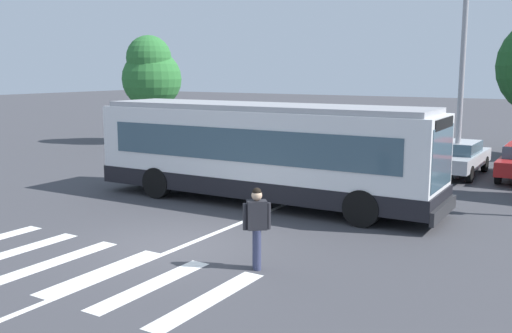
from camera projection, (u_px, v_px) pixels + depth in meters
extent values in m
plane|color=#3D3D42|center=(177.00, 245.00, 13.64)|extent=(160.00, 160.00, 0.00)
cylinder|color=black|center=(389.00, 192.00, 17.16)|extent=(1.01, 0.32, 1.00)
cylinder|color=black|center=(362.00, 208.00, 15.16)|extent=(1.01, 0.32, 1.00)
cylinder|color=black|center=(200.00, 172.00, 20.61)|extent=(1.01, 0.32, 1.00)
cylinder|color=black|center=(157.00, 183.00, 18.61)|extent=(1.01, 0.32, 1.00)
cube|color=white|center=(263.00, 151.00, 17.81)|extent=(10.86, 2.77, 2.55)
cube|color=black|center=(262.00, 183.00, 17.97)|extent=(10.97, 2.80, 0.55)
cube|color=#3D5666|center=(263.00, 141.00, 17.76)|extent=(9.56, 2.79, 0.96)
cube|color=#3D5666|center=(442.00, 157.00, 15.08)|extent=(0.09, 2.24, 1.63)
cube|color=black|center=(444.00, 123.00, 14.93)|extent=(0.10, 1.94, 0.28)
cube|color=#99999E|center=(263.00, 107.00, 17.59)|extent=(10.42, 2.56, 0.16)
cube|color=#28282B|center=(444.00, 210.00, 15.25)|extent=(0.17, 2.55, 0.36)
cylinder|color=#333856|center=(256.00, 248.00, 12.01)|extent=(0.16, 0.16, 0.85)
cylinder|color=#333856|center=(257.00, 250.00, 11.87)|extent=(0.16, 0.16, 0.85)
cube|color=#232328|center=(257.00, 215.00, 11.82)|extent=(0.47, 0.46, 0.60)
cylinder|color=#232328|center=(245.00, 217.00, 11.79)|extent=(0.10, 0.10, 0.55)
cylinder|color=#232328|center=(268.00, 216.00, 11.86)|extent=(0.10, 0.10, 0.55)
sphere|color=tan|center=(257.00, 195.00, 11.75)|extent=(0.22, 0.22, 0.22)
sphere|color=black|center=(257.00, 192.00, 11.74)|extent=(0.19, 0.19, 0.19)
cylinder|color=black|center=(326.00, 150.00, 27.48)|extent=(0.20, 0.64, 0.64)
cylinder|color=black|center=(359.00, 153.00, 26.61)|extent=(0.20, 0.64, 0.64)
cylinder|color=black|center=(299.00, 158.00, 25.13)|extent=(0.20, 0.64, 0.64)
cylinder|color=black|center=(334.00, 161.00, 24.27)|extent=(0.20, 0.64, 0.64)
cube|color=#38383D|center=(330.00, 148.00, 25.82)|extent=(1.83, 4.50, 0.52)
cube|color=#3D5666|center=(329.00, 138.00, 25.67)|extent=(1.60, 2.16, 0.44)
cube|color=#38383D|center=(329.00, 134.00, 25.64)|extent=(1.53, 1.98, 0.09)
cylinder|color=black|center=(383.00, 154.00, 26.19)|extent=(0.23, 0.65, 0.64)
cylinder|color=black|center=(419.00, 157.00, 25.26)|extent=(0.23, 0.65, 0.64)
cylinder|color=black|center=(357.00, 162.00, 23.92)|extent=(0.23, 0.65, 0.64)
cylinder|color=black|center=(395.00, 166.00, 22.99)|extent=(0.23, 0.65, 0.64)
cube|color=#196B70|center=(389.00, 152.00, 24.54)|extent=(2.05, 4.59, 0.52)
cube|color=#3D5666|center=(389.00, 141.00, 24.39)|extent=(1.71, 2.24, 0.44)
cube|color=#196B70|center=(389.00, 137.00, 24.35)|extent=(1.63, 2.06, 0.09)
cylinder|color=black|center=(443.00, 161.00, 24.34)|extent=(0.20, 0.64, 0.64)
cylinder|color=black|center=(485.00, 164.00, 23.46)|extent=(0.20, 0.64, 0.64)
cylinder|color=black|center=(424.00, 170.00, 22.00)|extent=(0.20, 0.64, 0.64)
cylinder|color=black|center=(470.00, 174.00, 21.13)|extent=(0.20, 0.64, 0.64)
cube|color=#B7BABF|center=(456.00, 159.00, 22.68)|extent=(1.85, 4.51, 0.52)
cube|color=#3D5666|center=(456.00, 147.00, 22.53)|extent=(1.62, 2.17, 0.44)
cube|color=#B7BABF|center=(456.00, 142.00, 22.49)|extent=(1.54, 1.99, 0.09)
cylinder|color=black|center=(509.00, 165.00, 23.33)|extent=(0.21, 0.64, 0.64)
cylinder|color=black|center=(498.00, 175.00, 20.95)|extent=(0.21, 0.64, 0.64)
cylinder|color=#939399|center=(463.00, 59.00, 21.31)|extent=(0.20, 0.20, 8.99)
cylinder|color=brown|center=(153.00, 122.00, 32.72)|extent=(0.36, 0.36, 2.43)
sphere|color=#2D7033|center=(152.00, 79.00, 32.33)|extent=(3.31, 3.31, 3.31)
sphere|color=#2D7033|center=(149.00, 58.00, 31.91)|extent=(2.49, 2.49, 2.49)
cube|color=silver|center=(17.00, 251.00, 13.18)|extent=(0.45, 3.12, 0.01)
cube|color=silver|center=(57.00, 261.00, 12.48)|extent=(0.45, 3.12, 0.01)
cube|color=silver|center=(102.00, 272.00, 11.79)|extent=(0.45, 3.12, 0.01)
cube|color=silver|center=(152.00, 285.00, 11.09)|extent=(0.45, 3.12, 0.01)
cube|color=silver|center=(209.00, 299.00, 10.39)|extent=(0.45, 3.12, 0.01)
cube|color=silver|center=(231.00, 227.00, 15.23)|extent=(0.16, 24.00, 0.01)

